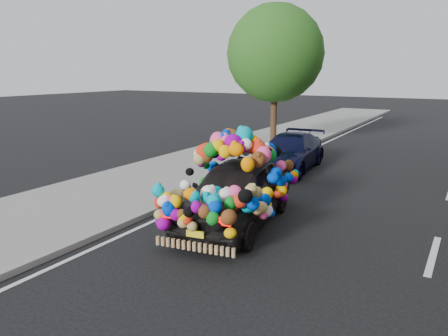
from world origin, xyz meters
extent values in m
plane|color=black|center=(0.00, 0.00, 0.00)|extent=(100.00, 100.00, 0.00)
cube|color=gray|center=(-4.30, 0.00, 0.06)|extent=(4.00, 60.00, 0.12)
cube|color=gray|center=(-2.35, 0.00, 0.07)|extent=(0.15, 60.00, 0.13)
cylinder|color=#332114|center=(-3.80, 9.50, 1.36)|extent=(0.28, 0.28, 2.73)
sphere|color=#295717|center=(-3.80, 9.50, 4.03)|extent=(4.20, 4.20, 4.20)
imported|color=black|center=(-0.36, -0.26, 0.70)|extent=(2.21, 4.29, 1.40)
cube|color=red|center=(-0.62, -2.39, 0.78)|extent=(0.23, 0.09, 0.14)
cube|color=red|center=(0.49, -2.23, 0.78)|extent=(0.23, 0.09, 0.14)
cube|color=yellow|center=(-0.06, -2.32, 0.48)|extent=(0.34, 0.09, 0.12)
imported|color=black|center=(-1.37, 5.35, 0.60)|extent=(2.01, 4.27, 1.20)
camera|label=1|loc=(4.03, -8.34, 3.30)|focal=35.00mm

